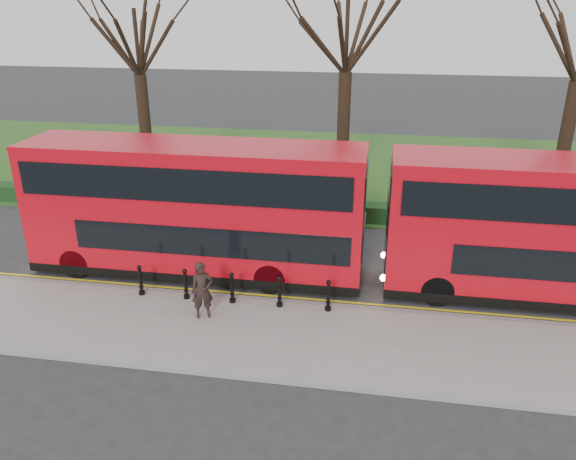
% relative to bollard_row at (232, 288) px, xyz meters
% --- Properties ---
extents(ground, '(120.00, 120.00, 0.00)m').
position_rel_bollard_row_xyz_m(ground, '(0.58, 1.35, -0.65)').
color(ground, '#28282B').
rests_on(ground, ground).
extents(pavement, '(60.00, 4.00, 0.15)m').
position_rel_bollard_row_xyz_m(pavement, '(0.58, -1.65, -0.57)').
color(pavement, gray).
rests_on(pavement, ground).
extents(kerb, '(60.00, 0.25, 0.16)m').
position_rel_bollard_row_xyz_m(kerb, '(0.58, 0.35, -0.57)').
color(kerb, slate).
rests_on(kerb, ground).
extents(grass_verge, '(60.00, 18.00, 0.06)m').
position_rel_bollard_row_xyz_m(grass_verge, '(0.58, 16.35, -0.62)').
color(grass_verge, '#2B501A').
rests_on(grass_verge, ground).
extents(hedge, '(60.00, 0.90, 0.80)m').
position_rel_bollard_row_xyz_m(hedge, '(0.58, 8.15, -0.25)').
color(hedge, black).
rests_on(hedge, ground).
extents(yellow_line_outer, '(60.00, 0.10, 0.01)m').
position_rel_bollard_row_xyz_m(yellow_line_outer, '(0.58, 0.65, -0.64)').
color(yellow_line_outer, yellow).
rests_on(yellow_line_outer, ground).
extents(yellow_line_inner, '(60.00, 0.10, 0.01)m').
position_rel_bollard_row_xyz_m(yellow_line_inner, '(0.58, 0.85, -0.64)').
color(yellow_line_inner, yellow).
rests_on(yellow_line_inner, ground).
extents(tree_left, '(6.66, 6.66, 10.40)m').
position_rel_bollard_row_xyz_m(tree_left, '(-7.42, 11.35, 6.90)').
color(tree_left, black).
rests_on(tree_left, ground).
extents(tree_mid, '(7.03, 7.03, 10.98)m').
position_rel_bollard_row_xyz_m(tree_mid, '(2.58, 11.35, 7.33)').
color(tree_mid, black).
rests_on(tree_mid, ground).
extents(bollard_row, '(6.30, 0.15, 1.00)m').
position_rel_bollard_row_xyz_m(bollard_row, '(0.00, 0.00, 0.00)').
color(bollard_row, black).
rests_on(bollard_row, pavement).
extents(bus_lead, '(11.73, 2.69, 4.67)m').
position_rel_bollard_row_xyz_m(bus_lead, '(-1.86, 2.28, 1.70)').
color(bus_lead, red).
rests_on(bus_lead, ground).
extents(bus_rear, '(11.61, 2.67, 4.62)m').
position_rel_bollard_row_xyz_m(bus_rear, '(10.55, 2.34, 1.68)').
color(bus_rear, red).
rests_on(bus_rear, ground).
extents(pedestrian, '(0.78, 0.66, 1.81)m').
position_rel_bollard_row_xyz_m(pedestrian, '(-0.64, -1.00, 0.40)').
color(pedestrian, black).
rests_on(pedestrian, pavement).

